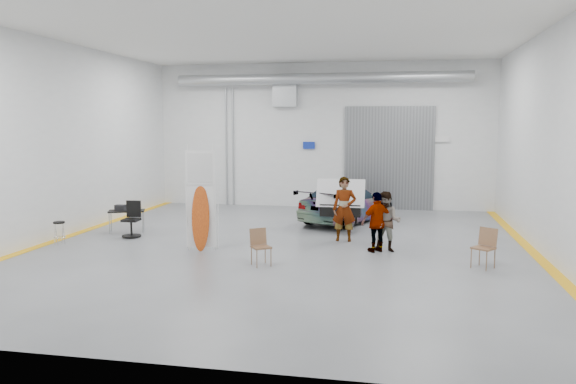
% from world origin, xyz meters
% --- Properties ---
extents(ground, '(16.00, 16.00, 0.00)m').
position_xyz_m(ground, '(0.00, 0.00, 0.00)').
color(ground, slate).
rests_on(ground, ground).
extents(room_shell, '(14.02, 16.18, 6.01)m').
position_xyz_m(room_shell, '(0.24, 2.22, 4.08)').
color(room_shell, silver).
rests_on(room_shell, ground).
extents(sedan_car, '(3.59, 4.95, 1.33)m').
position_xyz_m(sedan_car, '(1.42, 4.67, 0.66)').
color(sedan_car, white).
rests_on(sedan_car, ground).
extents(person_a, '(0.71, 0.47, 1.93)m').
position_xyz_m(person_a, '(1.64, 1.23, 0.97)').
color(person_a, brown).
rests_on(person_a, ground).
extents(person_b, '(0.93, 0.78, 1.66)m').
position_xyz_m(person_b, '(2.91, 0.05, 0.83)').
color(person_b, slate).
rests_on(person_b, ground).
extents(person_c, '(1.02, 0.87, 1.66)m').
position_xyz_m(person_c, '(2.66, -0.07, 0.83)').
color(person_c, brown).
rests_on(person_c, ground).
extents(surfboard_display, '(0.83, 0.30, 2.93)m').
position_xyz_m(surfboard_display, '(-2.13, -0.85, 1.19)').
color(surfboard_display, white).
rests_on(surfboard_display, ground).
extents(folding_chair_near, '(0.59, 0.65, 0.91)m').
position_xyz_m(folding_chair_near, '(-0.08, -2.11, 0.28)').
color(folding_chair_near, brown).
rests_on(folding_chair_near, ground).
extents(folding_chair_far, '(0.64, 0.70, 0.97)m').
position_xyz_m(folding_chair_far, '(5.25, -1.32, 0.30)').
color(folding_chair_far, brown).
rests_on(folding_chair_far, ground).
extents(shop_stool, '(0.34, 0.34, 0.67)m').
position_xyz_m(shop_stool, '(-6.43, -0.86, 0.33)').
color(shop_stool, black).
rests_on(shop_stool, ground).
extents(work_table, '(1.25, 0.94, 0.92)m').
position_xyz_m(work_table, '(-5.46, 1.28, 0.71)').
color(work_table, '#989BA0').
rests_on(work_table, ground).
extents(office_chair, '(0.58, 0.58, 1.09)m').
position_xyz_m(office_chair, '(-4.86, 0.58, 0.48)').
color(office_chair, black).
rests_on(office_chair, ground).
extents(trunk_lid, '(1.55, 0.94, 0.04)m').
position_xyz_m(trunk_lid, '(1.42, 2.63, 1.35)').
color(trunk_lid, silver).
rests_on(trunk_lid, sedan_car).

